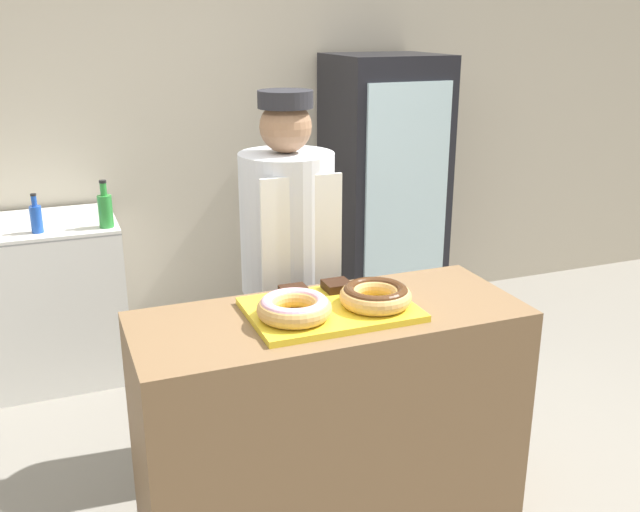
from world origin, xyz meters
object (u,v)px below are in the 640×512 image
donut_chocolate_glaze (376,295)px  brownie_back_right (337,286)px  donut_light_glaze (294,307)px  baker_person (288,275)px  bottle_blue (36,218)px  chest_freezer (17,303)px  brownie_back_left (294,292)px  bottle_green (105,209)px  serving_tray (330,309)px  beverage_fridge (383,195)px

donut_chocolate_glaze → brownie_back_right: size_ratio=2.65×
donut_light_glaze → baker_person: size_ratio=0.16×
bottle_blue → chest_freezer: bearing=128.6°
donut_chocolate_glaze → chest_freezer: donut_chocolate_glaze is taller
brownie_back_right → baker_person: baker_person is taller
chest_freezer → brownie_back_left: bearing=-57.6°
bottle_green → chest_freezer: bearing=155.7°
brownie_back_right → bottle_blue: (-1.03, 1.42, 0.00)m
serving_tray → brownie_back_right: brownie_back_right is taller
chest_freezer → bottle_green: 0.75m
brownie_back_right → serving_tray: bearing=-120.8°
chest_freezer → bottle_blue: (0.16, -0.20, 0.51)m
chest_freezer → bottle_green: (0.49, -0.22, 0.53)m
serving_tray → donut_chocolate_glaze: (0.15, -0.05, 0.05)m
donut_light_glaze → chest_freezer: (-0.96, 1.80, -0.53)m
brownie_back_left → chest_freezer: (-1.02, 1.61, -0.51)m
serving_tray → beverage_fridge: (1.07, 1.75, -0.07)m
serving_tray → brownie_back_left: 0.17m
brownie_back_right → baker_person: (-0.04, 0.44, -0.10)m
brownie_back_left → donut_light_glaze: bearing=-109.4°
donut_light_glaze → chest_freezer: 2.11m
serving_tray → beverage_fridge: 2.05m
brownie_back_left → baker_person: (0.13, 0.44, -0.10)m
brownie_back_right → bottle_green: (-0.70, 1.39, 0.02)m
serving_tray → bottle_blue: size_ratio=2.90×
donut_light_glaze → baker_person: 0.67m
donut_light_glaze → bottle_blue: bearing=116.4°
bottle_blue → bottle_green: bearing=-4.3°
brownie_back_right → baker_person: bearing=95.4°
serving_tray → brownie_back_left: bearing=120.8°
baker_person → beverage_fridge: size_ratio=0.96×
bottle_green → bottle_blue: bearing=175.7°
donut_light_glaze → chest_freezer: donut_light_glaze is taller
brownie_back_left → baker_person: 0.47m
chest_freezer → bottle_blue: 0.57m
serving_tray → brownie_back_right: size_ratio=6.00×
serving_tray → bottle_green: bearing=111.9°
donut_light_glaze → brownie_back_left: 0.20m
donut_chocolate_glaze → donut_light_glaze: bearing=180.0°
brownie_back_right → beverage_fridge: beverage_fridge is taller
serving_tray → chest_freezer: 2.13m
donut_chocolate_glaze → bottle_green: bottle_green is taller
baker_person → bottle_green: size_ratio=6.64×
brownie_back_left → baker_person: size_ratio=0.06×
donut_light_glaze → bottle_green: (-0.47, 1.58, -0.00)m
bottle_blue → bottle_green: size_ratio=0.81×
bottle_green → baker_person: bearing=-55.2°
brownie_back_left → bottle_blue: bottle_blue is taller
beverage_fridge → donut_chocolate_glaze: bearing=-117.0°
brownie_back_left → bottle_green: (-0.53, 1.39, 0.02)m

